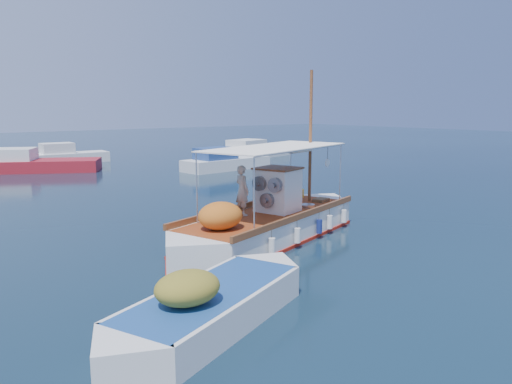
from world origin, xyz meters
TOP-DOWN VIEW (x-y plane):
  - ground at (0.00, 0.00)m, footprint 160.00×160.00m
  - fishing_caique at (-0.03, 0.15)m, footprint 9.31×4.57m
  - dinghy at (-5.22, -4.21)m, footprint 5.93×3.36m
  - bg_boat_n at (-1.97, 24.19)m, footprint 9.62×7.07m
  - bg_boat_ne at (9.49, 16.53)m, footprint 6.76×2.80m
  - bg_boat_e at (16.29, 21.97)m, footprint 7.87×4.38m
  - bg_boat_far_n at (2.12, 27.71)m, footprint 5.96×2.22m

SIDE VIEW (x-z plane):
  - ground at x=0.00m, z-range 0.00..0.00m
  - dinghy at x=-5.22m, z-range -0.45..1.10m
  - bg_boat_ne at x=9.49m, z-range -0.41..1.39m
  - bg_boat_e at x=16.29m, z-range -0.41..1.39m
  - bg_boat_far_n at x=2.12m, z-range -0.41..1.39m
  - bg_boat_n at x=-1.97m, z-range -0.41..1.39m
  - fishing_caique at x=-0.03m, z-range -2.44..3.49m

